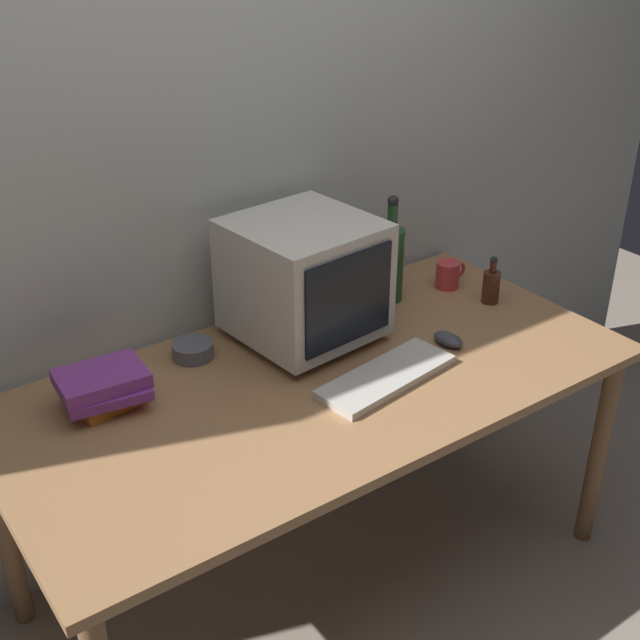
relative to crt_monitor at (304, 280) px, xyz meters
The scene contains 11 objects.
ground_plane 0.96m from the crt_monitor, 113.77° to the right, with size 6.00×6.00×0.00m, color gray.
back_wall 0.43m from the crt_monitor, 108.03° to the left, with size 4.00×0.08×2.50m, color beige.
desk 0.35m from the crt_monitor, 113.77° to the right, with size 1.77×0.87×0.74m.
crt_monitor is the anchor object (origin of this frame).
keyboard 0.38m from the crt_monitor, 81.87° to the right, with size 0.42×0.15×0.02m, color beige.
computer_mouse 0.46m from the crt_monitor, 41.21° to the right, with size 0.06×0.10×0.04m, color #3F3F47.
bottle_tall 0.38m from the crt_monitor, ahead, with size 0.09×0.09×0.36m.
bottle_short 0.66m from the crt_monitor, 13.82° to the right, with size 0.06×0.06×0.16m.
book_stack 0.64m from the crt_monitor, behind, with size 0.24×0.19×0.10m.
mug 0.61m from the crt_monitor, ahead, with size 0.12×0.08×0.09m.
cd_spindle 0.38m from the crt_monitor, 164.05° to the left, with size 0.12×0.12×0.04m, color #595B66.
Camera 1 is at (-1.12, -1.57, 1.96)m, focal length 46.14 mm.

